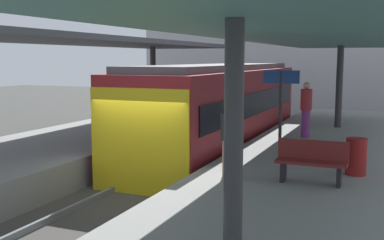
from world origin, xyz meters
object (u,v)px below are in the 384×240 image
litter_bin (356,157)px  platform_bench (312,160)px  commuter_train (220,109)px  passenger_mid_platform (229,139)px  passenger_near_bench (306,109)px  platform_sign (281,94)px

litter_bin → platform_bench: bearing=-126.0°
commuter_train → passenger_mid_platform: 6.82m
litter_bin → passenger_near_bench: (-1.83, 4.57, 0.52)m
passenger_near_bench → passenger_mid_platform: size_ratio=1.12×
platform_sign → litter_bin: platform_sign is taller
litter_bin → passenger_near_bench: passenger_near_bench is taller
litter_bin → passenger_mid_platform: size_ratio=0.51×
platform_bench → passenger_near_bench: (-1.05, 5.65, 0.46)m
platform_bench → platform_sign: size_ratio=0.63×
platform_sign → litter_bin: 2.48m
platform_sign → passenger_mid_platform: bearing=-104.7°
passenger_mid_platform → passenger_near_bench: bearing=83.5°
litter_bin → passenger_mid_platform: passenger_mid_platform is taller
platform_sign → passenger_near_bench: size_ratio=1.25×
platform_bench → litter_bin: (0.78, 1.08, -0.06)m
commuter_train → passenger_mid_platform: bearing=-69.1°
commuter_train → platform_bench: (4.13, -6.24, -0.26)m
passenger_near_bench → platform_sign: bearing=-91.0°
platform_sign → passenger_mid_platform: platform_sign is taller
passenger_near_bench → platform_bench: bearing=-79.5°
commuter_train → platform_bench: bearing=-56.5°
commuter_train → litter_bin: bearing=-46.4°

